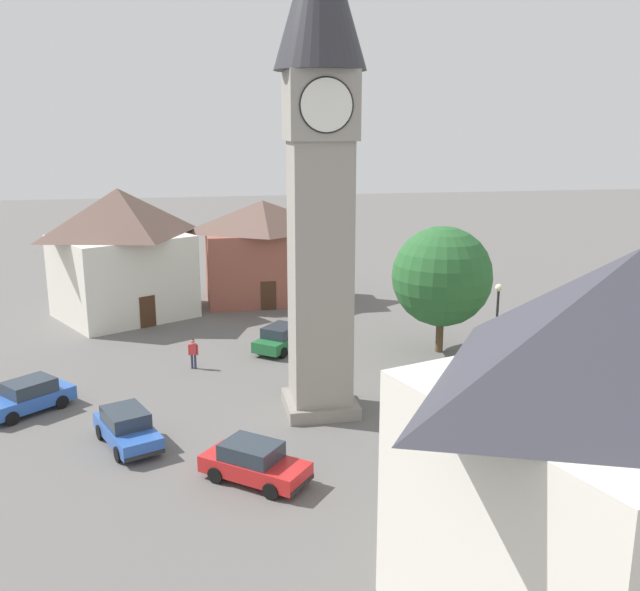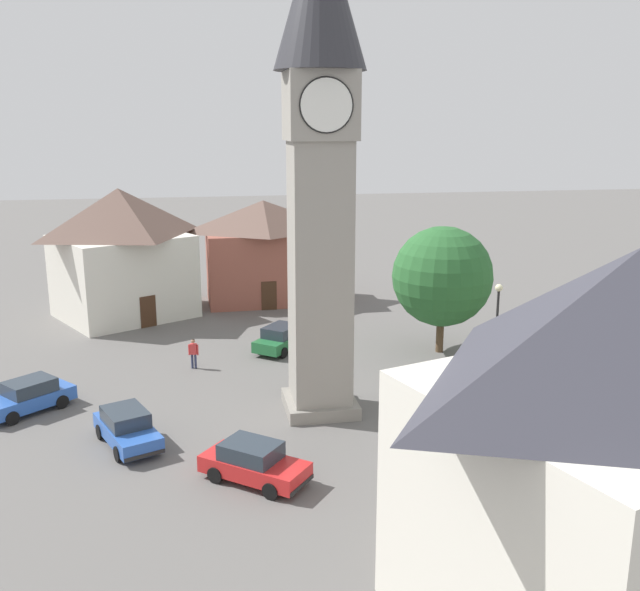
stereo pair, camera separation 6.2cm
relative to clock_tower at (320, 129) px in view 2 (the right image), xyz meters
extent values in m
plane|color=#605E5B|center=(0.00, 0.00, -12.90)|extent=(200.00, 200.00, 0.00)
cube|color=gray|center=(0.00, 0.00, -12.60)|extent=(3.26, 3.26, 0.60)
cube|color=gray|center=(0.00, 0.00, -6.39)|extent=(2.61, 2.61, 11.81)
cube|color=gray|center=(0.00, 0.00, 0.95)|extent=(2.92, 2.92, 2.87)
cylinder|color=white|center=(0.00, 1.49, 0.95)|extent=(2.19, 0.04, 2.19)
torus|color=black|center=(0.00, 1.50, 0.95)|extent=(2.25, 0.06, 2.25)
cube|color=black|center=(0.00, 1.53, 1.19)|extent=(0.05, 0.02, 0.61)
cube|color=black|center=(0.33, 1.53, 0.95)|extent=(0.83, 0.02, 0.04)
cylinder|color=white|center=(0.00, -1.49, 0.95)|extent=(2.19, 0.04, 2.19)
torus|color=black|center=(0.00, -1.50, 0.95)|extent=(2.25, 0.06, 2.25)
cube|color=#236B38|center=(-0.60, 9.23, -12.31)|extent=(3.90, 4.26, 0.64)
cube|color=#28333D|center=(-0.69, 9.12, -11.69)|extent=(2.53, 2.61, 0.64)
cylinder|color=black|center=(-0.45, 10.69, -12.58)|extent=(0.57, 0.64, 0.64)
cylinder|color=black|center=(0.79, 9.69, -12.58)|extent=(0.57, 0.64, 0.64)
cylinder|color=black|center=(-1.99, 8.78, -12.58)|extent=(0.57, 0.64, 0.64)
cylinder|color=black|center=(-0.75, 7.77, -12.58)|extent=(0.57, 0.64, 0.64)
cube|color=black|center=(0.67, 10.80, -12.53)|extent=(1.37, 1.14, 0.16)
cube|color=red|center=(-3.62, -6.26, -12.31)|extent=(4.26, 3.90, 0.64)
cube|color=#28333D|center=(-3.74, -6.17, -11.69)|extent=(2.61, 2.53, 0.64)
cylinder|color=black|center=(-2.16, -6.41, -12.58)|extent=(0.64, 0.57, 0.64)
cylinder|color=black|center=(-3.17, -7.66, -12.58)|extent=(0.64, 0.57, 0.64)
cylinder|color=black|center=(-4.08, -4.86, -12.58)|extent=(0.64, 0.57, 0.64)
cylinder|color=black|center=(-5.08, -6.11, -12.58)|extent=(0.64, 0.57, 0.64)
cube|color=black|center=(-2.05, -7.53, -12.53)|extent=(1.14, 1.37, 0.16)
cube|color=#2D5BB7|center=(-8.59, -2.24, -12.31)|extent=(3.17, 4.44, 0.64)
cube|color=#28333D|center=(-8.65, -2.10, -11.69)|extent=(2.26, 2.54, 0.64)
cylinder|color=black|center=(-7.37, -3.05, -12.58)|extent=(0.45, 0.68, 0.64)
cylinder|color=black|center=(-8.84, -3.68, -12.58)|extent=(0.45, 0.68, 0.64)
cylinder|color=black|center=(-8.33, -0.79, -12.58)|extent=(0.45, 0.68, 0.64)
cylinder|color=black|center=(-9.80, -1.42, -12.58)|extent=(0.45, 0.68, 0.64)
cube|color=black|center=(-7.80, -4.09, -12.53)|extent=(1.58, 0.76, 0.16)
cube|color=gold|center=(12.93, 1.45, -12.31)|extent=(4.33, 2.37, 0.64)
cube|color=#28333D|center=(13.08, 1.47, -11.69)|extent=(2.33, 1.89, 0.64)
cylinder|color=black|center=(11.85, 0.45, -12.58)|extent=(0.67, 0.32, 0.64)
cylinder|color=black|center=(11.58, 2.03, -12.58)|extent=(0.67, 0.32, 0.64)
cylinder|color=black|center=(14.28, 0.87, -12.58)|extent=(0.67, 0.32, 0.64)
cylinder|color=black|center=(14.01, 2.45, -12.58)|extent=(0.67, 0.32, 0.64)
cube|color=black|center=(10.94, 1.11, -12.53)|extent=(0.40, 1.66, 0.16)
cube|color=#2D5BB7|center=(-13.46, 2.17, -12.31)|extent=(4.22, 3.96, 0.64)
cube|color=#28333D|center=(-13.35, 2.27, -11.69)|extent=(2.61, 2.55, 0.64)
cylinder|color=black|center=(-13.87, 0.76, -12.58)|extent=(0.63, 0.58, 0.64)
cylinder|color=black|center=(-12.01, 2.37, -12.58)|extent=(0.63, 0.58, 0.64)
cylinder|color=black|center=(-13.05, 3.58, -12.58)|extent=(0.63, 0.58, 0.64)
cylinder|color=#2D3351|center=(-5.72, 6.87, -12.49)|extent=(0.13, 0.13, 0.82)
cylinder|color=#2D3351|center=(-5.90, 6.90, -12.49)|extent=(0.13, 0.13, 0.82)
cube|color=#D13838|center=(-5.81, 6.89, -11.78)|extent=(0.40, 0.29, 0.60)
cylinder|color=#D13838|center=(-5.58, 6.84, -11.83)|extent=(0.09, 0.09, 0.60)
cylinder|color=#D13838|center=(-6.04, 6.94, -11.83)|extent=(0.09, 0.09, 0.60)
sphere|color=#9E7051|center=(-5.81, 6.89, -11.33)|extent=(0.22, 0.22, 0.22)
sphere|color=black|center=(-5.81, 6.90, -11.31)|extent=(0.20, 0.20, 0.20)
cylinder|color=brown|center=(8.47, 7.29, -11.63)|extent=(0.44, 0.44, 2.53)
sphere|color=#28602D|center=(8.47, 7.29, -8.34)|extent=(5.79, 5.79, 5.79)
cube|color=silver|center=(-10.45, 18.72, -10.05)|extent=(10.51, 10.13, 5.69)
pyramid|color=brown|center=(-10.45, 18.72, -5.61)|extent=(11.03, 10.63, 3.19)
cube|color=#422819|center=(-8.71, 15.60, -11.85)|extent=(1.00, 0.61, 2.10)
cube|color=#995142|center=(-0.45, 21.13, -10.24)|extent=(8.47, 5.29, 5.32)
pyramid|color=brown|center=(-0.45, 21.13, -6.42)|extent=(8.90, 5.56, 2.30)
cube|color=#422819|center=(-0.40, 18.55, -11.85)|extent=(1.10, 0.10, 2.10)
cube|color=silver|center=(5.12, -15.48, -9.53)|extent=(11.76, 10.62, 6.74)
pyramid|color=#383842|center=(5.12, -15.48, -4.37)|extent=(12.35, 11.15, 3.58)
cube|color=#422819|center=(3.86, -11.68, -11.85)|extent=(1.07, 0.42, 2.10)
cylinder|color=black|center=(8.64, 0.03, -10.21)|extent=(0.12, 0.12, 5.37)
sphere|color=beige|center=(8.64, 0.03, -7.35)|extent=(0.36, 0.36, 0.36)
camera|label=1|loc=(-5.52, -30.40, 0.27)|focal=39.50mm
camera|label=2|loc=(-5.46, -30.41, 0.27)|focal=39.50mm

